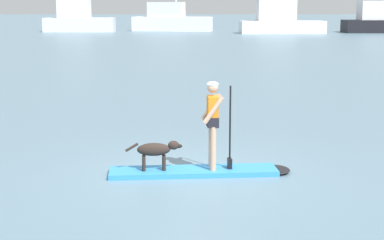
# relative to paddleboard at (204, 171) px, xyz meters

# --- Properties ---
(ground_plane) EXTENTS (400.00, 400.00, 0.00)m
(ground_plane) POSITION_rel_paddleboard_xyz_m (-0.23, -0.02, -0.05)
(ground_plane) COLOR slate
(paddleboard) EXTENTS (3.65, 0.98, 0.10)m
(paddleboard) POSITION_rel_paddleboard_xyz_m (0.00, 0.00, 0.00)
(paddleboard) COLOR #338CD8
(paddleboard) RESTS_ON ground_plane
(person_paddler) EXTENTS (0.62, 0.50, 1.75)m
(person_paddler) POSITION_rel_paddleboard_xyz_m (0.16, 0.01, 1.07)
(person_paddler) COLOR tan
(person_paddler) RESTS_ON paddleboard
(dog) EXTENTS (1.13, 0.27, 0.58)m
(dog) POSITION_rel_paddleboard_xyz_m (-0.96, -0.08, 0.45)
(dog) COLOR #2D231E
(dog) RESTS_ON paddleboard
(moored_boat_far_port) EXTENTS (8.56, 3.75, 11.36)m
(moored_boat_far_port) POSITION_rel_paddleboard_xyz_m (-14.32, 63.89, 1.51)
(moored_boat_far_port) COLOR silver
(moored_boat_far_port) RESTS_ON ground_plane
(moored_boat_far_starboard) EXTENTS (10.30, 5.14, 9.95)m
(moored_boat_far_starboard) POSITION_rel_paddleboard_xyz_m (-2.95, 65.93, 1.33)
(moored_boat_far_starboard) COLOR white
(moored_boat_far_starboard) RESTS_ON ground_plane
(moored_boat_starboard) EXTENTS (9.88, 3.61, 4.46)m
(moored_boat_starboard) POSITION_rel_paddleboard_xyz_m (9.96, 59.43, 1.37)
(moored_boat_starboard) COLOR white
(moored_boat_starboard) RESTS_ON ground_plane
(moored_boat_outer) EXTENTS (8.76, 3.64, 4.40)m
(moored_boat_outer) POSITION_rel_paddleboard_xyz_m (22.06, 61.38, 1.35)
(moored_boat_outer) COLOR black
(moored_boat_outer) RESTS_ON ground_plane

